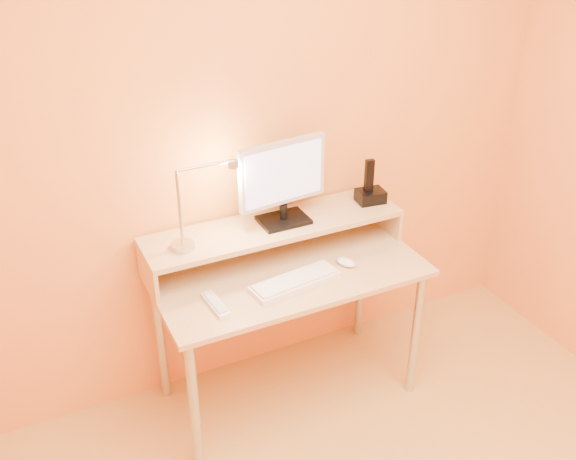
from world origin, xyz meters
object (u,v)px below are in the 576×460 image
monitor_panel (282,173)px  mouse (346,262)px  lamp_base (183,246)px  phone_dock (370,196)px  keyboard (295,282)px  remote_control (216,305)px

monitor_panel → mouse: 0.49m
lamp_base → phone_dock: 0.94m
keyboard → mouse: bearing=-0.2°
lamp_base → keyboard: (0.41, -0.23, -0.16)m
phone_dock → mouse: bearing=-131.6°
phone_dock → remote_control: phone_dock is taller
remote_control → monitor_panel: bearing=28.0°
monitor_panel → phone_dock: bearing=-8.0°
monitor_panel → keyboard: (-0.07, -0.27, -0.39)m
mouse → remote_control: 0.64m
lamp_base → mouse: lamp_base is taller
keyboard → remote_control: 0.36m
monitor_panel → remote_control: monitor_panel is taller
lamp_base → keyboard: bearing=-29.6°
lamp_base → mouse: 0.73m
lamp_base → keyboard: 0.50m
lamp_base → mouse: size_ratio=1.05×
keyboard → lamp_base: bearing=142.8°
phone_dock → mouse: 0.39m
monitor_panel → keyboard: 0.48m
monitor_panel → mouse: monitor_panel is taller
mouse → remote_control: bearing=159.3°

